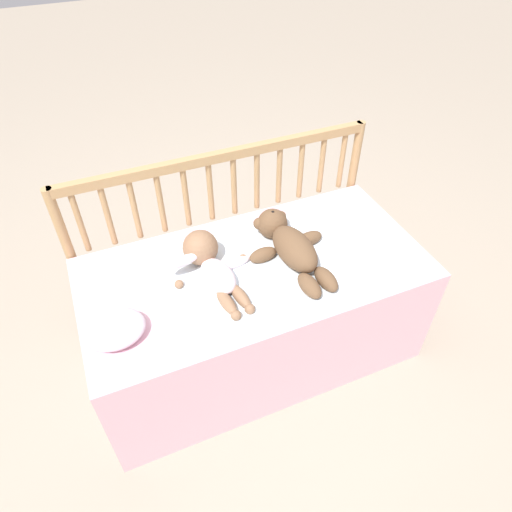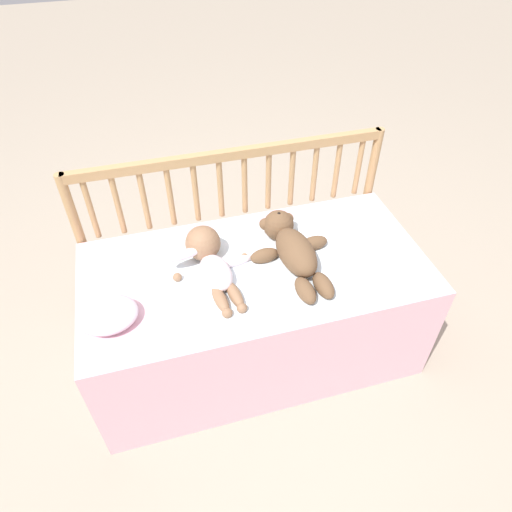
# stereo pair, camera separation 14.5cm
# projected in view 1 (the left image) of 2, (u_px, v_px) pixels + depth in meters

# --- Properties ---
(ground_plane) EXTENTS (12.00, 12.00, 0.00)m
(ground_plane) POSITION_uv_depth(u_px,v_px,m) (255.00, 347.00, 1.95)
(ground_plane) COLOR tan
(crib_mattress) EXTENTS (1.23, 0.61, 0.48)m
(crib_mattress) POSITION_uv_depth(u_px,v_px,m) (255.00, 311.00, 1.78)
(crib_mattress) COLOR #EDB7C6
(crib_mattress) RESTS_ON ground_plane
(crib_rail) EXTENTS (1.23, 0.04, 0.77)m
(crib_rail) POSITION_uv_depth(u_px,v_px,m) (223.00, 200.00, 1.79)
(crib_rail) COLOR tan
(crib_rail) RESTS_ON ground_plane
(blanket) EXTENTS (0.78, 0.51, 0.01)m
(blanket) POSITION_uv_depth(u_px,v_px,m) (259.00, 271.00, 1.60)
(blanket) COLOR white
(blanket) RESTS_ON crib_mattress
(teddy_bear) EXTENTS (0.30, 0.43, 0.12)m
(teddy_bear) POSITION_uv_depth(u_px,v_px,m) (290.00, 245.00, 1.63)
(teddy_bear) COLOR brown
(teddy_bear) RESTS_ON crib_mattress
(baby) EXTENTS (0.31, 0.38, 0.13)m
(baby) POSITION_uv_depth(u_px,v_px,m) (210.00, 263.00, 1.57)
(baby) COLOR white
(baby) RESTS_ON crib_mattress
(small_pillow) EXTENTS (0.18, 0.16, 0.06)m
(small_pillow) POSITION_uv_depth(u_px,v_px,m) (115.00, 329.00, 1.38)
(small_pillow) COLOR silver
(small_pillow) RESTS_ON crib_mattress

